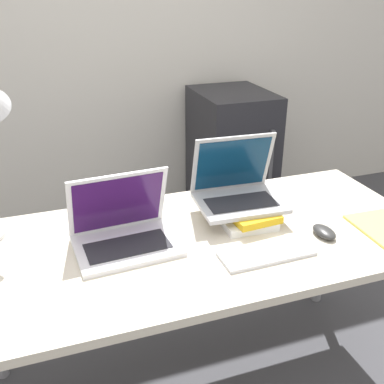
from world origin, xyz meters
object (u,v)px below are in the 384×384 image
Objects in this scene: laptop_left at (124,231)px; laptop_on_books at (237,189)px; wireless_keyboard at (267,253)px; mouse at (324,232)px; book_stack at (243,212)px; mini_fridge at (231,158)px.

laptop_on_books is (0.45, 0.08, 0.05)m from laptop_left.
mouse is at bearing 10.48° from wireless_keyboard.
mouse is (0.22, -0.20, -0.01)m from book_stack.
laptop_left is 0.46m from laptop_on_books.
wireless_keyboard is 1.59m from mini_fridge.
mouse reaches higher than wireless_keyboard.
wireless_keyboard is at bearing -109.67° from mini_fridge.
book_stack is 0.25m from wireless_keyboard.
mini_fridge is at bearing 70.33° from wireless_keyboard.
laptop_on_books is at bearing 9.79° from laptop_left.
mouse is 1.48m from mini_fridge.
mini_fridge is (0.50, 1.23, -0.29)m from book_stack.
laptop_on_books reaches higher than mini_fridge.
book_stack is 2.55× the size of mouse.
laptop_on_books reaches higher than mouse.
mini_fridge is at bearing 78.95° from mouse.
mini_fridge is (0.28, 1.43, -0.27)m from mouse.
book_stack is at bearing 82.65° from wireless_keyboard.
mini_fridge reaches higher than book_stack.
laptop_on_books is 1.03× the size of wireless_keyboard.
wireless_keyboard is 2.93× the size of mouse.
mouse is at bearing -47.85° from laptop_on_books.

